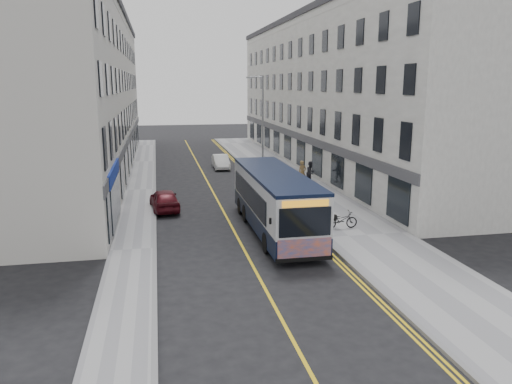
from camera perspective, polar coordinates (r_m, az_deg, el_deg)
name	(u,v)px	position (r m, az deg, el deg)	size (l,w,h in m)	color
ground	(237,237)	(24.68, -2.15, -5.17)	(140.00, 140.00, 0.00)	black
pavement_east	(294,184)	(37.36, 4.40, 0.91)	(4.50, 64.00, 0.12)	gray
pavement_west	(140,190)	(36.04, -13.10, 0.20)	(2.00, 64.00, 0.12)	gray
kerb_east	(265,185)	(36.82, 1.03, 0.78)	(0.18, 64.00, 0.13)	slate
kerb_west	(155,190)	(36.02, -11.51, 0.27)	(0.18, 64.00, 0.13)	slate
road_centre_line	(211,188)	(36.21, -5.17, 0.44)	(0.12, 64.00, 0.01)	gold
road_dbl_yellow_inner	(259,186)	(36.75, 0.34, 0.66)	(0.10, 64.00, 0.01)	gold
road_dbl_yellow_outer	(262,186)	(36.79, 0.65, 0.67)	(0.10, 64.00, 0.01)	gold
terrace_east	(325,94)	(46.80, 7.84, 11.06)	(6.00, 46.00, 13.00)	white
terrace_west	(90,95)	(44.59, -18.41, 10.50)	(6.00, 46.00, 13.00)	beige
streetlamp	(262,124)	(38.20, 0.66, 7.74)	(1.32, 0.18, 8.00)	gray
city_bus	(275,199)	(25.14, 2.13, -0.86)	(2.48, 10.62, 3.09)	black
bicycle	(341,220)	(25.95, 9.71, -3.16)	(0.60, 1.72, 0.90)	black
pedestrian_near	(302,172)	(37.07, 5.31, 2.25)	(0.63, 0.41, 1.73)	olive
pedestrian_far	(311,173)	(37.14, 6.27, 2.22)	(0.82, 0.64, 1.68)	black
car_white	(221,162)	(44.53, -4.05, 3.47)	(1.30, 3.72, 1.22)	white
car_maroon	(164,200)	(30.18, -10.42, -0.86)	(1.53, 3.80, 1.29)	#510D16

